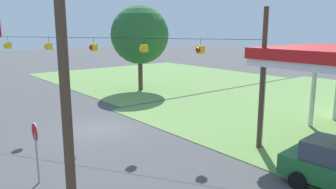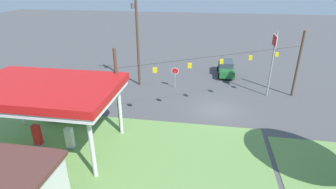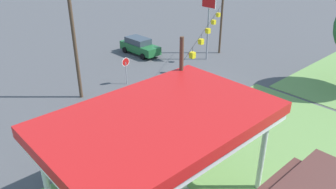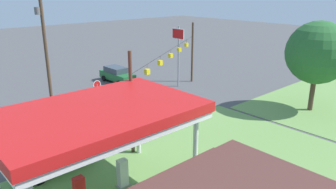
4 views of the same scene
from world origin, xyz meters
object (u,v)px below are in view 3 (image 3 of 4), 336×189
at_px(car_on_crossroad, 139,46).
at_px(utility_pole_main, 72,25).
at_px(gas_station_canopy, 161,123).
at_px(fuel_pump_near, 181,178).
at_px(car_at_pumps_front, 101,153).
at_px(stop_sign_roadside, 126,65).
at_px(stop_sign_overhead, 208,15).

height_order(car_on_crossroad, utility_pole_main, utility_pole_main).
height_order(gas_station_canopy, fuel_pump_near, gas_station_canopy).
bearing_deg(car_at_pumps_front, car_on_crossroad, -139.08).
xyz_separation_m(gas_station_canopy, car_on_crossroad, (-13.50, -18.85, -3.68)).
xyz_separation_m(fuel_pump_near, stop_sign_roadside, (-6.13, -13.10, 0.99)).
bearing_deg(car_at_pumps_front, utility_pole_main, -116.79).
xyz_separation_m(stop_sign_roadside, stop_sign_overhead, (-10.23, 0.52, 3.02)).
xyz_separation_m(fuel_pump_near, car_on_crossroad, (-12.17, -18.85, 0.13)).
relative_size(gas_station_canopy, utility_pole_main, 0.95).
height_order(car_on_crossroad, stop_sign_overhead, stop_sign_overhead).
height_order(car_at_pumps_front, utility_pole_main, utility_pole_main).
height_order(fuel_pump_near, stop_sign_roadside, stop_sign_roadside).
relative_size(car_at_pumps_front, car_on_crossroad, 0.95).
bearing_deg(stop_sign_overhead, fuel_pump_near, 37.55).
height_order(fuel_pump_near, car_on_crossroad, car_on_crossroad).
distance_m(stop_sign_overhead, utility_pole_main, 14.73).
xyz_separation_m(car_at_pumps_front, stop_sign_overhead, (-18.33, -8.12, 3.87)).
bearing_deg(stop_sign_roadside, fuel_pump_near, -115.09).
bearing_deg(car_on_crossroad, fuel_pump_near, -34.01).
bearing_deg(car_at_pumps_front, fuel_pump_near, 109.18).
relative_size(gas_station_canopy, fuel_pump_near, 6.00).
relative_size(car_at_pumps_front, utility_pole_main, 0.45).
bearing_deg(car_on_crossroad, utility_pole_main, -64.02).
relative_size(fuel_pump_near, utility_pole_main, 0.16).
xyz_separation_m(car_at_pumps_front, utility_pole_main, (-3.69, -9.03, 5.11)).
bearing_deg(gas_station_canopy, utility_pole_main, -102.74).
xyz_separation_m(stop_sign_roadside, utility_pole_main, (4.41, -0.39, 4.26)).
relative_size(fuel_pump_near, car_on_crossroad, 0.34).
relative_size(car_on_crossroad, stop_sign_roadside, 2.05).
height_order(gas_station_canopy, stop_sign_roadside, gas_station_canopy).
xyz_separation_m(gas_station_canopy, stop_sign_overhead, (-17.70, -12.58, 0.19)).
bearing_deg(fuel_pump_near, gas_station_canopy, 0.06).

